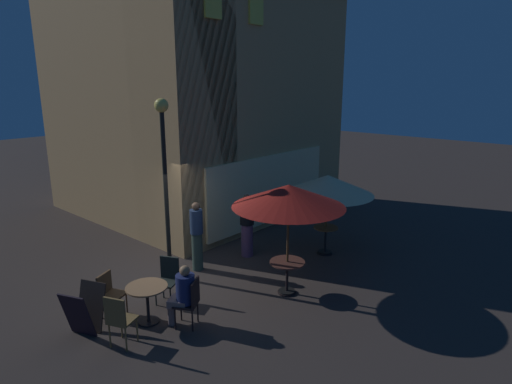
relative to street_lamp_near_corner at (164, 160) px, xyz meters
The scene contains 16 objects.
ground_plane 2.83m from the street_lamp_near_corner, 107.28° to the right, with size 60.00×60.00×0.00m, color #382F2B.
cafe_building 4.66m from the street_lamp_near_corner, 41.33° to the left, with size 7.65×7.63×8.37m.
street_lamp_near_corner is the anchor object (origin of this frame).
menu_sandwich_board 3.49m from the street_lamp_near_corner, 164.12° to the right, with size 0.80×0.75×0.89m.
cafe_table_0 4.73m from the street_lamp_near_corner, 28.17° to the right, with size 0.65×0.65×0.75m.
cafe_table_1 3.60m from the street_lamp_near_corner, 64.85° to the right, with size 0.76×0.76×0.74m.
cafe_table_2 2.98m from the street_lamp_near_corner, 140.05° to the right, with size 0.79×0.79×0.75m.
patio_umbrella_0 4.24m from the street_lamp_near_corner, 28.17° to the right, with size 2.39×2.39×2.16m.
patio_umbrella_1 2.87m from the street_lamp_near_corner, 64.85° to the right, with size 2.38×2.38×2.44m.
cafe_chair_0 2.97m from the street_lamp_near_corner, 165.44° to the right, with size 0.55×0.55×0.87m.
cafe_chair_1 3.57m from the street_lamp_near_corner, 145.48° to the right, with size 0.53×0.53×0.99m.
cafe_chair_2 3.18m from the street_lamp_near_corner, 117.75° to the right, with size 0.57×0.57×0.95m.
cafe_chair_3 2.51m from the street_lamp_near_corner, 129.13° to the right, with size 0.55×0.55×0.95m.
patron_seated_0 3.03m from the street_lamp_near_corner, 121.10° to the right, with size 0.50×0.54×1.23m.
patron_standing_1 2.97m from the street_lamp_near_corner, 12.47° to the right, with size 0.36×0.36×1.68m.
patron_standing_2 2.07m from the street_lamp_near_corner, 12.29° to the right, with size 0.31×0.31×1.72m.
Camera 1 is at (-5.62, -7.35, 4.50)m, focal length 30.31 mm.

